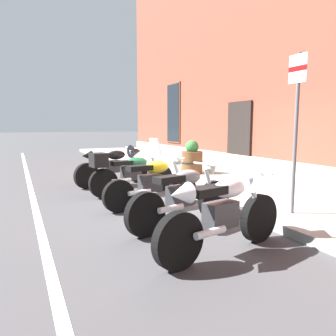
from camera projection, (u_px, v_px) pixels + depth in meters
name	position (u px, v px, depth m)	size (l,w,h in m)	color
ground_plane	(201.00, 201.00, 6.89)	(140.00, 140.00, 0.00)	#38383A
sidewalk	(252.00, 193.00, 7.44)	(28.91, 2.71, 0.14)	gray
lane_stripe	(38.00, 220.00, 5.55)	(28.91, 0.12, 0.01)	silver
motorcycle_black_sport	(116.00, 164.00, 8.73)	(0.80, 2.16, 1.06)	black
motorcycle_green_touring	(129.00, 172.00, 7.45)	(0.70, 2.10, 1.29)	black
motorcycle_yellow_naked	(153.00, 183.00, 6.37)	(0.64, 2.06, 0.97)	black
motorcycle_grey_naked	(184.00, 197.00, 5.13)	(0.79, 2.08, 0.97)	black
motorcycle_white_sport	(228.00, 208.00, 4.06)	(0.74, 2.08, 1.08)	black
parking_sign	(297.00, 112.00, 5.23)	(0.36, 0.07, 2.59)	#4C4C51
barrel_planter	(192.00, 160.00, 9.92)	(0.68, 0.68, 1.00)	brown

